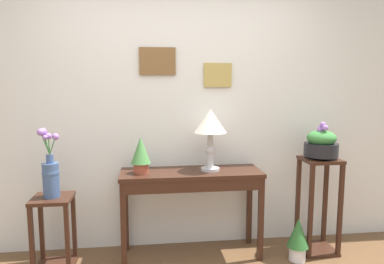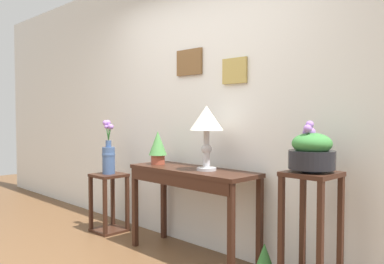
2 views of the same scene
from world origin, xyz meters
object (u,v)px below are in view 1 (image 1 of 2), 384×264
object	(u,v)px
table_lamp	(210,125)
potted_plant_floor	(298,237)
console_table	(191,184)
flower_vase_tall_left	(50,173)
pedestal_stand_right	(318,205)
potted_plant_on_console	(141,154)
planter_bowl_wide_right	(321,144)
pedestal_stand_left	(54,233)

from	to	relation	value
table_lamp	potted_plant_floor	bearing A→B (deg)	-16.59
console_table	flower_vase_tall_left	distance (m)	1.20
console_table	potted_plant_floor	world-z (taller)	console_table
pedestal_stand_right	potted_plant_floor	xyz separation A→B (m)	(-0.26, -0.16, -0.23)
table_lamp	potted_plant_floor	size ratio (longest dim) A/B	1.41
console_table	table_lamp	bearing A→B (deg)	8.02
potted_plant_on_console	pedestal_stand_right	distance (m)	1.71
console_table	pedestal_stand_right	bearing A→B (deg)	-2.00
console_table	planter_bowl_wide_right	xyz separation A→B (m)	(1.18, -0.04, 0.34)
potted_plant_floor	pedestal_stand_right	bearing A→B (deg)	31.84
console_table	pedestal_stand_left	xyz separation A→B (m)	(-1.18, -0.07, -0.37)
table_lamp	potted_plant_on_console	bearing A→B (deg)	-177.95
console_table	flower_vase_tall_left	bearing A→B (deg)	-176.83
potted_plant_on_console	pedestal_stand_right	size ratio (longest dim) A/B	0.36
pedestal_stand_right	potted_plant_floor	world-z (taller)	pedestal_stand_right
potted_plant_on_console	potted_plant_floor	xyz separation A→B (m)	(1.37, -0.20, -0.75)
console_table	potted_plant_on_console	xyz separation A→B (m)	(-0.44, 0.00, 0.28)
table_lamp	pedestal_stand_left	distance (m)	1.62
planter_bowl_wide_right	pedestal_stand_left	bearing A→B (deg)	-179.40
pedestal_stand_right	potted_plant_floor	distance (m)	0.38
table_lamp	pedestal_stand_right	world-z (taller)	table_lamp
potted_plant_on_console	planter_bowl_wide_right	world-z (taller)	planter_bowl_wide_right
potted_plant_on_console	flower_vase_tall_left	distance (m)	0.76
console_table	potted_plant_on_console	bearing A→B (deg)	179.70
console_table	potted_plant_floor	bearing A→B (deg)	-12.21
pedestal_stand_left	flower_vase_tall_left	bearing A→B (deg)	152.83
console_table	pedestal_stand_left	world-z (taller)	console_table
console_table	pedestal_stand_right	size ratio (longest dim) A/B	1.41
table_lamp	pedestal_stand_right	bearing A→B (deg)	-3.71
potted_plant_on_console	console_table	bearing A→B (deg)	-0.30
console_table	pedestal_stand_right	xyz separation A→B (m)	(1.18, -0.04, -0.23)
planter_bowl_wide_right	potted_plant_on_console	bearing A→B (deg)	178.44
flower_vase_tall_left	table_lamp	bearing A→B (deg)	3.79
potted_plant_on_console	planter_bowl_wide_right	size ratio (longest dim) A/B	0.94
pedestal_stand_right	console_table	bearing A→B (deg)	178.00
table_lamp	potted_plant_on_console	xyz separation A→B (m)	(-0.61, -0.02, -0.23)
potted_plant_on_console	flower_vase_tall_left	size ratio (longest dim) A/B	0.55
pedestal_stand_left	pedestal_stand_right	bearing A→B (deg)	0.62
pedestal_stand_left	flower_vase_tall_left	world-z (taller)	flower_vase_tall_left
planter_bowl_wide_right	potted_plant_floor	bearing A→B (deg)	-148.24
console_table	flower_vase_tall_left	world-z (taller)	flower_vase_tall_left
flower_vase_tall_left	potted_plant_floor	size ratio (longest dim) A/B	1.48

